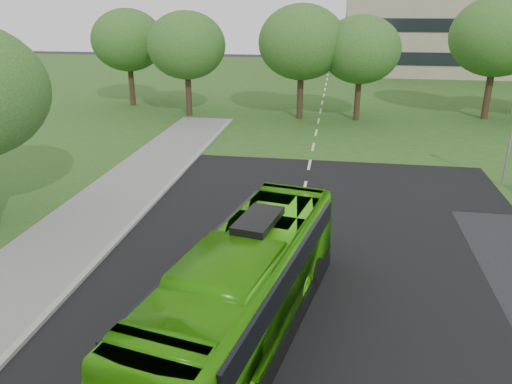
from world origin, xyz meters
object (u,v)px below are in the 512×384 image
tree_park_a (186,45)px  tree_park_c (361,50)px  tree_park_b (302,42)px  bus (245,288)px  tree_park_f (128,40)px  camera_pole (511,137)px  tree_park_d (497,37)px

tree_park_a → tree_park_c: 14.13m
tree_park_a → tree_park_b: tree_park_b is taller
tree_park_b → bus: size_ratio=0.82×
tree_park_f → camera_pole: 33.42m
bus → tree_park_c: bearing=93.7°
tree_park_c → bus: 30.04m
tree_park_a → tree_park_b: 9.45m
tree_park_a → tree_park_d: bearing=6.2°
tree_park_a → camera_pole: tree_park_a is taller
tree_park_c → bus: size_ratio=0.75×
tree_park_b → tree_park_c: 4.71m
tree_park_a → bus: (10.21, -29.01, -4.27)m
tree_park_d → camera_pole: size_ratio=2.35×
tree_park_a → camera_pole: bearing=-33.8°
tree_park_a → tree_park_b: bearing=2.0°
camera_pole → tree_park_b: bearing=146.1°
tree_park_f → camera_pole: (28.00, -17.96, -3.24)m
tree_park_d → camera_pole: tree_park_d is taller
tree_park_f → tree_park_b: bearing=-11.6°
tree_park_c → tree_park_a: bearing=-178.0°
bus → tree_park_b: bearing=102.8°
tree_park_b → tree_park_f: 16.36m
tree_park_a → tree_park_d: tree_park_d is taller
tree_park_c → camera_pole: size_ratio=2.00×
tree_park_c → bus: bearing=-97.5°
camera_pole → tree_park_a: bearing=163.1°
tree_park_f → bus: size_ratio=0.78×
tree_park_c → tree_park_f: 20.94m
camera_pole → tree_park_f: bearing=164.2°
tree_park_b → camera_pole: (11.97, -14.67, -3.48)m
tree_park_b → tree_park_a: bearing=-178.0°
tree_park_d → camera_pole: bearing=-100.9°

